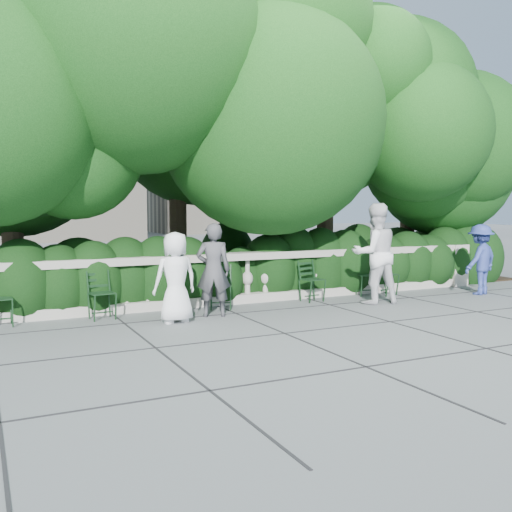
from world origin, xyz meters
name	(u,v)px	position (x,y,z in m)	size (l,w,h in m)	color
ground	(282,319)	(0.00, 0.00, 0.00)	(90.00, 90.00, 0.00)	#5A5E62
balustrade	(238,279)	(0.00, 1.80, 0.49)	(12.00, 0.44, 1.00)	#9E998E
shrub_hedge	(215,295)	(0.00, 3.00, 0.00)	(15.00, 2.60, 1.70)	black
tree_canopy	(240,113)	(0.69, 3.19, 3.96)	(15.04, 6.52, 6.78)	#3F3023
chair_a	(1,328)	(-4.33, 1.30, 0.00)	(0.44, 0.48, 0.84)	black
chair_b	(105,321)	(-2.74, 1.18, 0.00)	(0.44, 0.48, 0.84)	black
chair_c	(221,310)	(-0.62, 1.20, 0.00)	(0.44, 0.48, 0.84)	black
chair_d	(317,302)	(1.43, 1.16, 0.00)	(0.44, 0.48, 0.84)	black
chair_e	(369,297)	(2.82, 1.29, 0.00)	(0.44, 0.48, 0.84)	black
chair_f	(391,296)	(3.32, 1.17, 0.00)	(0.44, 0.48, 0.84)	black
person_businessman	(175,277)	(-1.71, 0.52, 0.75)	(0.73, 0.48, 1.50)	white
person_woman_grey	(213,270)	(-0.96, 0.73, 0.81)	(0.59, 0.39, 1.63)	#424146
person_casual_man	(375,254)	(2.40, 0.59, 0.99)	(0.96, 0.75, 1.98)	white
person_older_blue	(480,259)	(5.19, 0.50, 0.76)	(0.99, 0.57, 1.53)	navy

